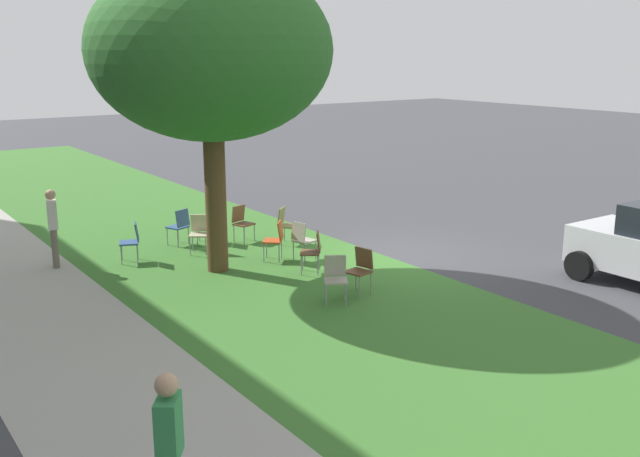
# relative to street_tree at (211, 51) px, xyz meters

# --- Properties ---
(ground) EXTENTS (80.00, 80.00, 0.00)m
(ground) POSITION_rel_street_tree_xyz_m (-1.34, -3.80, -4.51)
(ground) COLOR #424247
(grass_verge) EXTENTS (48.00, 6.00, 0.01)m
(grass_verge) POSITION_rel_street_tree_xyz_m (-1.34, -0.60, -4.50)
(grass_verge) COLOR #3D752D
(grass_verge) RESTS_ON ground
(sidewalk_strip) EXTENTS (48.00, 2.80, 0.01)m
(sidewalk_strip) POSITION_rel_street_tree_xyz_m (-1.34, 3.80, -4.50)
(sidewalk_strip) COLOR #ADA89E
(sidewalk_strip) RESTS_ON ground
(street_tree) EXTENTS (4.85, 4.85, 6.32)m
(street_tree) POSITION_rel_street_tree_xyz_m (0.00, 0.00, 0.00)
(street_tree) COLOR brown
(street_tree) RESTS_ON ground
(chair_0) EXTENTS (0.58, 0.57, 0.88)m
(chair_0) POSITION_rel_street_tree_xyz_m (-3.05, -0.83, -3.99)
(chair_0) COLOR #ADA393
(chair_0) RESTS_ON ground
(chair_1) EXTENTS (0.59, 0.59, 0.88)m
(chair_1) POSITION_rel_street_tree_xyz_m (-0.06, -1.40, -3.99)
(chair_1) COLOR #C64C1E
(chair_1) RESTS_ON ground
(chair_2) EXTENTS (0.58, 0.58, 0.88)m
(chair_2) POSITION_rel_street_tree_xyz_m (-1.33, -1.54, -3.99)
(chair_2) COLOR brown
(chair_2) RESTS_ON ground
(chair_3) EXTENTS (0.57, 0.58, 0.88)m
(chair_3) POSITION_rel_street_tree_xyz_m (2.16, -0.86, -3.99)
(chair_3) COLOR #ADA393
(chair_3) RESTS_ON ground
(chair_4) EXTENTS (0.49, 0.49, 0.88)m
(chair_4) POSITION_rel_street_tree_xyz_m (-0.42, -1.86, -3.99)
(chair_4) COLOR #ADA393
(chair_4) RESTS_ON ground
(chair_5) EXTENTS (0.54, 0.55, 0.88)m
(chair_5) POSITION_rel_street_tree_xyz_m (1.64, 1.23, -3.99)
(chair_5) COLOR #335184
(chair_5) RESTS_ON ground
(chair_6) EXTENTS (0.58, 0.58, 0.88)m
(chair_6) POSITION_rel_street_tree_xyz_m (1.47, -0.30, -3.99)
(chair_6) COLOR beige
(chair_6) RESTS_ON ground
(chair_7) EXTENTS (0.54, 0.54, 0.88)m
(chair_7) POSITION_rel_street_tree_xyz_m (2.32, -0.20, -3.99)
(chair_7) COLOR #335184
(chair_7) RESTS_ON ground
(chair_8) EXTENTS (0.52, 0.52, 0.88)m
(chair_8) POSITION_rel_street_tree_xyz_m (1.80, -1.59, -3.99)
(chair_8) COLOR brown
(chair_8) RESTS_ON ground
(chair_9) EXTENTS (0.59, 0.58, 0.88)m
(chair_9) POSITION_rel_street_tree_xyz_m (1.01, -2.35, -3.99)
(chair_9) COLOR olive
(chair_9) RESTS_ON ground
(chair_10) EXTENTS (0.50, 0.50, 0.88)m
(chair_10) POSITION_rel_street_tree_xyz_m (-2.91, -1.53, -3.99)
(chair_10) COLOR brown
(chair_10) RESTS_ON ground
(pedestrian_0) EXTENTS (0.40, 0.28, 1.69)m
(pedestrian_0) POSITION_rel_street_tree_xyz_m (2.23, 2.73, -3.58)
(pedestrian_0) COLOR #726659
(pedestrian_0) RESTS_ON ground
(pedestrian_1) EXTENTS (0.41, 0.37, 1.69)m
(pedestrian_1) POSITION_rel_street_tree_xyz_m (-7.51, 4.36, -3.58)
(pedestrian_1) COLOR black
(pedestrian_1) RESTS_ON ground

